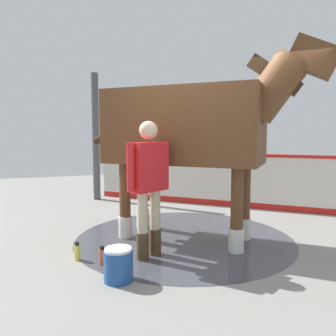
# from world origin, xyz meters

# --- Properties ---
(ground_plane) EXTENTS (16.00, 16.00, 0.02)m
(ground_plane) POSITION_xyz_m (0.00, 0.00, -0.01)
(ground_plane) COLOR gray
(wet_patch) EXTENTS (3.15, 3.15, 0.00)m
(wet_patch) POSITION_xyz_m (0.08, 0.13, 0.00)
(wet_patch) COLOR #42444C
(wet_patch) RESTS_ON ground
(barrier_wall) EXTENTS (3.93, 4.43, 1.12)m
(barrier_wall) POSITION_xyz_m (1.86, -1.45, 0.52)
(barrier_wall) COLOR silver
(barrier_wall) RESTS_ON ground
(roof_post_far) EXTENTS (0.16, 0.16, 2.88)m
(roof_post_far) POSITION_xyz_m (3.43, 0.97, 1.44)
(roof_post_far) COLOR #4C4C51
(roof_post_far) RESTS_ON ground
(horse) EXTENTS (2.51, 2.76, 2.72)m
(horse) POSITION_xyz_m (0.01, 0.04, 1.60)
(horse) COLOR brown
(horse) RESTS_ON ground
(handler) EXTENTS (0.43, 0.60, 1.68)m
(handler) POSITION_xyz_m (-0.48, 0.81, 0.97)
(handler) COLOR #47331E
(handler) RESTS_ON ground
(wash_bucket) EXTENTS (0.31, 0.31, 0.35)m
(wash_bucket) POSITION_xyz_m (-1.03, 1.30, 0.17)
(wash_bucket) COLOR #1E478C
(wash_bucket) RESTS_ON ground
(bottle_shampoo) EXTENTS (0.07, 0.07, 0.22)m
(bottle_shampoo) POSITION_xyz_m (-0.30, 1.66, 0.10)
(bottle_shampoo) COLOR #D8CC4C
(bottle_shampoo) RESTS_ON ground
(bottle_spray) EXTENTS (0.07, 0.07, 0.22)m
(bottle_spray) POSITION_xyz_m (-0.54, 1.40, 0.10)
(bottle_spray) COLOR #CC5933
(bottle_spray) RESTS_ON ground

